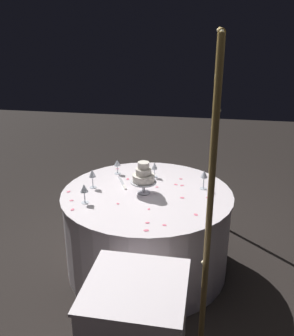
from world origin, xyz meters
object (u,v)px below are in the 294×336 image
Objects in this scene: wine_glass_2 at (84,189)px; wine_glass_3 at (92,174)px; wine_glass_0 at (204,175)px; side_table at (136,335)px; wine_glass_1 at (117,163)px; main_table at (147,230)px; wine_glass_4 at (154,166)px; decorative_arch at (214,126)px; tiered_cake at (144,176)px; cake_knife at (123,184)px.

wine_glass_2 is 0.30m from wine_glass_3.
side_table is at bearing -13.58° from wine_glass_0.
wine_glass_3 reaches higher than wine_glass_1.
main_table is 0.59m from wine_glass_4.
wine_glass_0 reaches higher than wine_glass_3.
wine_glass_4 is at bearing -174.79° from side_table.
wine_glass_1 is at bearing -112.58° from decorative_arch.
decorative_arch is at bearing 162.33° from side_table.
wine_glass_1 is at bearing -139.70° from tiered_cake.
cake_knife is (0.22, -0.26, -0.10)m from wine_glass_4.
decorative_arch is at bearing 92.19° from tiered_cake.
side_table is 1.62m from wine_glass_4.
wine_glass_0 is (-1.34, 0.32, 0.51)m from side_table.
wine_glass_1 is 0.36m from wine_glass_4.
wine_glass_3 reaches higher than cake_knife.
wine_glass_1 is 0.28m from cake_knife.
wine_glass_3 is 1.15× the size of wine_glass_4.
cake_knife is at bearing -125.00° from tiered_cake.
wine_glass_2 is at bearing -57.74° from main_table.
wine_glass_2 is at bearing -64.49° from wine_glass_0.
wine_glass_2 is (0.29, -0.46, 0.50)m from main_table.
decorative_arch reaches higher than wine_glass_4.
decorative_arch reaches higher than wine_glass_1.
main_table is 5.23× the size of tiered_cake.
wine_glass_0 is at bearing 108.19° from main_table.
main_table is 8.94× the size of wine_glass_2.
cake_knife is at bearing 24.90° from wine_glass_1.
wine_glass_2 is 0.60× the size of cake_knife.
decorative_arch is at bearing 89.88° from main_table.
decorative_arch reaches higher than tiered_cake.
side_table is (1.19, -0.38, -0.99)m from decorative_arch.
cake_knife is (-0.13, -0.77, -0.61)m from decorative_arch.
tiered_cake is at bearing -70.39° from wine_glass_0.
side_table is 1.29m from tiered_cake.
tiered_cake is 0.46m from wine_glass_3.
wine_glass_3 is at bearing -152.09° from side_table.
wine_glass_2 is (-0.90, -0.61, 0.50)m from side_table.
tiered_cake reaches higher than wine_glass_1.
tiered_cake is 0.51m from wine_glass_1.
side_table is at bearing 33.95° from wine_glass_2.
decorative_arch is at bearing 80.22° from cake_knife.
side_table is 4.36× the size of wine_glass_3.
wine_glass_2 is at bearing -36.23° from wine_glass_4.
decorative_arch reaches higher than main_table.
cake_knife is at bearing -163.34° from side_table.
decorative_arch is 7.40× the size of tiered_cake.
wine_glass_3 is (0.35, -0.13, 0.02)m from wine_glass_1.
side_table is 4.32× the size of wine_glass_0.
tiered_cake is 1.02× the size of cake_knife.
wine_glass_0 is (-0.16, 0.47, 0.51)m from main_table.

